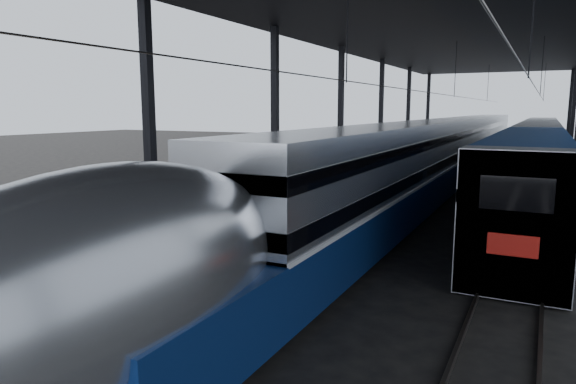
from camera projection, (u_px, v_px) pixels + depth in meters
The scene contains 7 objects.
ground at pixel (198, 297), 12.85m from camera, with size 160.00×160.00×0.00m, color black.
platform at pixel (346, 177), 31.96m from camera, with size 6.00×80.00×1.00m, color #4C4C4F.
yellow_strip at pixel (390, 171), 30.64m from camera, with size 0.30×80.00×0.01m, color orange.
rails at pixel (481, 193), 28.48m from camera, with size 6.52×80.00×0.16m.
canopy at pixel (441, 27), 28.19m from camera, with size 18.00×75.00×9.47m.
tgv_train at pixel (445, 154), 31.77m from camera, with size 2.82×65.20×4.04m.
second_train at pixel (537, 149), 36.16m from camera, with size 2.70×56.05×3.72m.
Camera 1 is at (7.54, -9.94, 4.65)m, focal length 32.00 mm.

